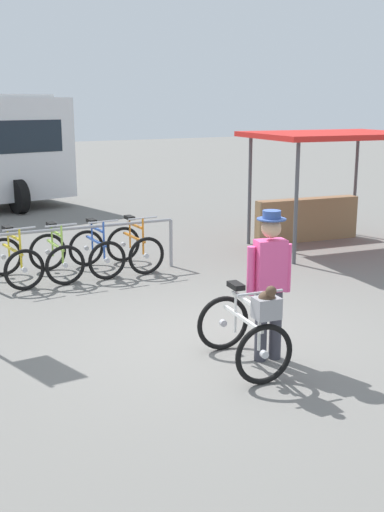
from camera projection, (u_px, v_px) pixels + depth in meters
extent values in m
plane|color=slate|center=(213.00, 341.00, 7.71)|extent=(80.00, 80.00, 0.00)
cylinder|color=#99999E|center=(171.00, 243.00, 11.16)|extent=(0.06, 0.06, 0.85)
cylinder|color=#99999E|center=(84.00, 227.00, 10.37)|extent=(3.15, 0.25, 0.05)
torus|color=black|center=(3.00, 257.00, 10.56)|extent=(0.66, 0.11, 0.66)
cylinder|color=#B7B7BC|center=(3.00, 257.00, 10.56)|extent=(0.08, 0.07, 0.08)
torus|color=black|center=(24.00, 270.00, 9.74)|extent=(0.66, 0.11, 0.66)
cylinder|color=#B7B7BC|center=(24.00, 270.00, 9.74)|extent=(0.08, 0.07, 0.08)
cube|color=yellow|center=(13.00, 250.00, 10.09)|extent=(0.10, 0.92, 0.04)
cube|color=yellow|center=(13.00, 236.00, 10.00)|extent=(0.08, 0.61, 0.04)
cylinder|color=yellow|center=(9.00, 244.00, 10.23)|extent=(0.03, 0.03, 0.55)
cube|color=black|center=(7.00, 228.00, 10.16)|extent=(0.14, 0.25, 0.06)
cylinder|color=yellow|center=(20.00, 249.00, 9.76)|extent=(0.03, 0.03, 0.63)
cylinder|color=#B7B7BC|center=(19.00, 229.00, 9.69)|extent=(0.52, 0.07, 0.03)
torus|color=black|center=(48.00, 252.00, 10.89)|extent=(0.66, 0.08, 0.66)
cylinder|color=#B7B7BC|center=(48.00, 252.00, 10.89)|extent=(0.08, 0.06, 0.08)
torus|color=black|center=(65.00, 265.00, 10.02)|extent=(0.66, 0.08, 0.66)
cylinder|color=#B7B7BC|center=(65.00, 265.00, 10.02)|extent=(0.08, 0.06, 0.08)
cube|color=#9ED14C|center=(55.00, 245.00, 10.40)|extent=(0.07, 0.92, 0.04)
cube|color=#9ED14C|center=(56.00, 233.00, 10.30)|extent=(0.06, 0.61, 0.04)
cylinder|color=#9ED14C|center=(52.00, 240.00, 10.54)|extent=(0.03, 0.03, 0.55)
cube|color=black|center=(51.00, 224.00, 10.48)|extent=(0.13, 0.24, 0.06)
cylinder|color=#9ED14C|center=(62.00, 245.00, 10.05)|extent=(0.03, 0.03, 0.63)
cylinder|color=#B7B7BC|center=(61.00, 225.00, 9.97)|extent=(0.52, 0.05, 0.03)
torus|color=black|center=(86.00, 248.00, 11.19)|extent=(0.66, 0.11, 0.66)
cylinder|color=#B7B7BC|center=(86.00, 248.00, 11.19)|extent=(0.08, 0.07, 0.08)
torus|color=black|center=(107.00, 260.00, 10.32)|extent=(0.66, 0.11, 0.66)
cylinder|color=#B7B7BC|center=(107.00, 260.00, 10.32)|extent=(0.08, 0.07, 0.08)
cube|color=#2D56B7|center=(96.00, 241.00, 10.70)|extent=(0.06, 0.92, 0.04)
cube|color=#2D56B7|center=(96.00, 229.00, 10.61)|extent=(0.05, 0.61, 0.04)
cylinder|color=#2D56B7|center=(92.00, 236.00, 10.85)|extent=(0.03, 0.03, 0.55)
cube|color=black|center=(91.00, 221.00, 10.78)|extent=(0.13, 0.24, 0.06)
cylinder|color=#2D56B7|center=(104.00, 240.00, 10.35)|extent=(0.03, 0.03, 0.63)
cylinder|color=#B7B7BC|center=(103.00, 222.00, 10.28)|extent=(0.52, 0.04, 0.03)
torus|color=black|center=(123.00, 244.00, 11.50)|extent=(0.66, 0.12, 0.66)
cylinder|color=#B7B7BC|center=(123.00, 244.00, 11.50)|extent=(0.08, 0.07, 0.08)
torus|color=black|center=(146.00, 256.00, 10.63)|extent=(0.66, 0.12, 0.66)
cylinder|color=#B7B7BC|center=(146.00, 256.00, 10.63)|extent=(0.08, 0.07, 0.08)
cube|color=orange|center=(134.00, 237.00, 11.01)|extent=(0.06, 0.92, 0.04)
cube|color=orange|center=(135.00, 225.00, 10.91)|extent=(0.05, 0.61, 0.04)
cylinder|color=orange|center=(130.00, 233.00, 11.15)|extent=(0.03, 0.03, 0.55)
cube|color=black|center=(130.00, 218.00, 11.09)|extent=(0.13, 0.24, 0.06)
cylinder|color=orange|center=(143.00, 236.00, 10.66)|extent=(0.03, 0.03, 0.63)
cylinder|color=#B7B7BC|center=(143.00, 218.00, 10.58)|extent=(0.52, 0.04, 0.03)
torus|color=black|center=(223.00, 323.00, 7.38)|extent=(0.66, 0.16, 0.66)
cylinder|color=#B7B7BC|center=(223.00, 323.00, 7.38)|extent=(0.09, 0.07, 0.08)
torus|color=black|center=(264.00, 354.00, 6.46)|extent=(0.66, 0.16, 0.66)
cylinder|color=#B7B7BC|center=(264.00, 354.00, 6.46)|extent=(0.09, 0.07, 0.08)
cube|color=silver|center=(243.00, 318.00, 6.87)|extent=(0.17, 0.91, 0.04)
cube|color=silver|center=(245.00, 300.00, 6.77)|extent=(0.13, 0.61, 0.04)
cylinder|color=silver|center=(235.00, 309.00, 7.02)|extent=(0.03, 0.03, 0.55)
cube|color=black|center=(236.00, 286.00, 6.96)|extent=(0.15, 0.25, 0.06)
cylinder|color=silver|center=(259.00, 322.00, 6.50)|extent=(0.03, 0.03, 0.63)
cylinder|color=#B7B7BC|center=(260.00, 293.00, 6.42)|extent=(0.52, 0.10, 0.03)
cube|color=gray|center=(267.00, 308.00, 6.32)|extent=(0.29, 0.24, 0.22)
ellipsoid|color=#4C3828|center=(267.00, 299.00, 6.30)|extent=(0.20, 0.18, 0.16)
sphere|color=#4C3828|center=(271.00, 291.00, 6.20)|extent=(0.11, 0.11, 0.11)
cylinder|color=#383842|center=(261.00, 326.00, 7.05)|extent=(0.14, 0.14, 0.82)
cylinder|color=#383842|center=(276.00, 324.00, 7.10)|extent=(0.14, 0.14, 0.82)
cube|color=#E54C8C|center=(270.00, 265.00, 6.91)|extent=(0.37, 0.27, 0.58)
cylinder|color=#E54C8C|center=(251.00, 271.00, 6.87)|extent=(0.09, 0.09, 0.55)
cylinder|color=#E54C8C|center=(287.00, 268.00, 7.00)|extent=(0.09, 0.09, 0.55)
sphere|color=tan|center=(271.00, 228.00, 6.81)|extent=(0.22, 0.22, 0.22)
cylinder|color=#334C8C|center=(272.00, 219.00, 6.79)|extent=(0.32, 0.32, 0.02)
cylinder|color=#334C8C|center=(272.00, 215.00, 6.77)|extent=(0.20, 0.20, 0.09)
cylinder|color=black|center=(19.00, 197.00, 16.51)|extent=(0.40, 0.93, 0.90)
cylinder|color=#4C4C51|center=(250.00, 191.00, 12.78)|extent=(0.07, 0.07, 2.20)
cylinder|color=#4C4C51|center=(355.00, 185.00, 13.73)|extent=(0.07, 0.07, 2.20)
cylinder|color=#4C4C51|center=(296.00, 204.00, 11.16)|extent=(0.07, 0.07, 2.20)
cube|color=red|center=(332.00, 135.00, 12.17)|extent=(3.39, 2.71, 0.10)
cube|color=olive|center=(307.00, 220.00, 13.28)|extent=(2.36, 0.63, 0.90)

